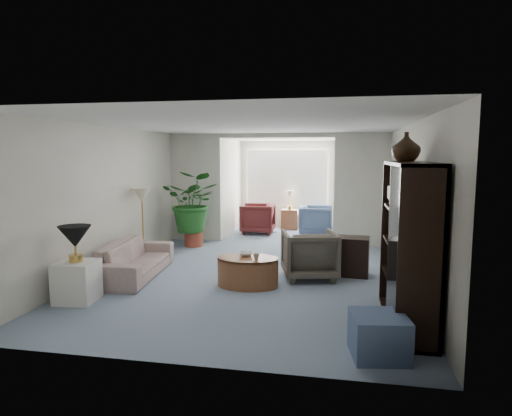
% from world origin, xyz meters
% --- Properties ---
extents(floor, '(6.00, 6.00, 0.00)m').
position_xyz_m(floor, '(0.00, 0.00, 0.00)').
color(floor, '#8799B3').
rests_on(floor, ground).
extents(sunroom_floor, '(2.60, 2.60, 0.00)m').
position_xyz_m(sunroom_floor, '(0.00, 4.10, 0.00)').
color(sunroom_floor, '#8799B3').
rests_on(sunroom_floor, ground).
extents(back_pier_left, '(1.20, 0.12, 2.50)m').
position_xyz_m(back_pier_left, '(-1.90, 3.00, 1.25)').
color(back_pier_left, white).
rests_on(back_pier_left, ground).
extents(back_pier_right, '(1.20, 0.12, 2.50)m').
position_xyz_m(back_pier_right, '(1.90, 3.00, 1.25)').
color(back_pier_right, white).
rests_on(back_pier_right, ground).
extents(back_header, '(2.60, 0.12, 0.10)m').
position_xyz_m(back_header, '(0.00, 3.00, 2.45)').
color(back_header, white).
rests_on(back_header, back_pier_left).
extents(window_pane, '(2.20, 0.02, 1.50)m').
position_xyz_m(window_pane, '(0.00, 5.18, 1.40)').
color(window_pane, white).
extents(window_blinds, '(2.20, 0.02, 1.50)m').
position_xyz_m(window_blinds, '(0.00, 5.15, 1.40)').
color(window_blinds, white).
extents(framed_picture, '(0.04, 0.50, 0.40)m').
position_xyz_m(framed_picture, '(2.46, -0.10, 1.70)').
color(framed_picture, beige).
extents(sofa, '(0.97, 2.05, 0.58)m').
position_xyz_m(sofa, '(-1.92, -0.16, 0.29)').
color(sofa, '#B7AD9B').
rests_on(sofa, ground).
extents(end_table, '(0.56, 0.56, 0.56)m').
position_xyz_m(end_table, '(-2.12, -1.51, 0.28)').
color(end_table, white).
rests_on(end_table, ground).
extents(table_lamp, '(0.44, 0.44, 0.30)m').
position_xyz_m(table_lamp, '(-2.12, -1.51, 0.91)').
color(table_lamp, black).
rests_on(table_lamp, end_table).
extents(floor_lamp, '(0.36, 0.36, 0.28)m').
position_xyz_m(floor_lamp, '(-2.29, 0.96, 1.25)').
color(floor_lamp, '#F7EEC4').
rests_on(floor_lamp, ground).
extents(coffee_table, '(0.99, 0.99, 0.45)m').
position_xyz_m(coffee_table, '(0.06, -0.37, 0.23)').
color(coffee_table, brown).
rests_on(coffee_table, ground).
extents(coffee_bowl, '(0.24, 0.24, 0.06)m').
position_xyz_m(coffee_bowl, '(0.01, -0.27, 0.48)').
color(coffee_bowl, silver).
rests_on(coffee_bowl, coffee_table).
extents(coffee_cup, '(0.10, 0.10, 0.09)m').
position_xyz_m(coffee_cup, '(0.21, -0.47, 0.49)').
color(coffee_cup, '#BAB2A3').
rests_on(coffee_cup, coffee_table).
extents(wingback_chair, '(1.03, 1.05, 0.79)m').
position_xyz_m(wingback_chair, '(0.96, 0.26, 0.39)').
color(wingback_chair, '#665F50').
rests_on(wingback_chair, ground).
extents(side_table_dark, '(0.58, 0.49, 0.65)m').
position_xyz_m(side_table_dark, '(1.66, 0.56, 0.33)').
color(side_table_dark, black).
rests_on(side_table_dark, ground).
extents(entertainment_cabinet, '(0.46, 1.74, 1.93)m').
position_xyz_m(entertainment_cabinet, '(2.23, -1.49, 0.97)').
color(entertainment_cabinet, black).
rests_on(entertainment_cabinet, ground).
extents(cabinet_urn, '(0.35, 0.35, 0.37)m').
position_xyz_m(cabinet_urn, '(2.23, -0.99, 2.12)').
color(cabinet_urn, '#311F10').
rests_on(cabinet_urn, entertainment_cabinet).
extents(ottoman, '(0.61, 0.61, 0.43)m').
position_xyz_m(ottoman, '(1.84, -2.46, 0.21)').
color(ottoman, slate).
rests_on(ottoman, ground).
extents(plant_pot, '(0.40, 0.40, 0.32)m').
position_xyz_m(plant_pot, '(-1.74, 2.33, 0.16)').
color(plant_pot, '#9E412E').
rests_on(plant_pot, ground).
extents(house_plant, '(1.21, 1.05, 1.34)m').
position_xyz_m(house_plant, '(-1.74, 2.33, 0.99)').
color(house_plant, '#215E20').
rests_on(house_plant, plant_pot).
extents(sunroom_chair_blue, '(0.84, 0.82, 0.75)m').
position_xyz_m(sunroom_chair_blue, '(0.86, 4.18, 0.37)').
color(sunroom_chair_blue, slate).
rests_on(sunroom_chair_blue, ground).
extents(sunroom_chair_maroon, '(0.86, 0.84, 0.77)m').
position_xyz_m(sunroom_chair_maroon, '(-0.64, 4.18, 0.38)').
color(sunroom_chair_maroon, '#571E1E').
rests_on(sunroom_chair_maroon, ground).
extents(sunroom_table, '(0.45, 0.36, 0.54)m').
position_xyz_m(sunroom_table, '(0.11, 4.93, 0.27)').
color(sunroom_table, brown).
rests_on(sunroom_table, ground).
extents(shelf_clutter, '(0.30, 1.13, 1.06)m').
position_xyz_m(shelf_clutter, '(2.18, -1.62, 1.20)').
color(shelf_clutter, black).
rests_on(shelf_clutter, entertainment_cabinet).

